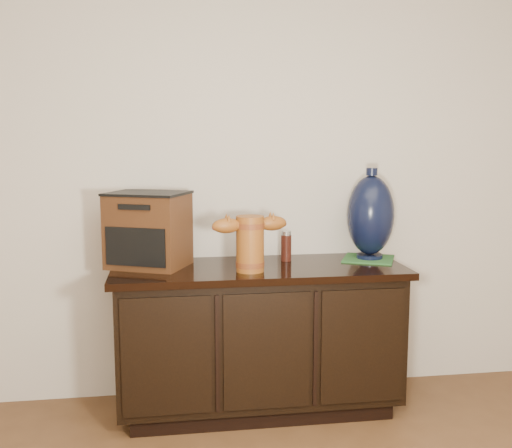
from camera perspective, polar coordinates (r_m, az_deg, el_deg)
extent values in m
plane|color=beige|center=(3.22, -0.47, 6.53)|extent=(4.50, 0.00, 4.50)
cube|color=black|center=(3.24, 0.25, -16.48)|extent=(1.29, 0.45, 0.08)
cube|color=black|center=(3.11, 0.25, -10.44)|extent=(1.40, 0.50, 0.64)
cube|color=black|center=(3.02, 0.26, -4.35)|extent=(1.46, 0.56, 0.03)
cube|color=black|center=(2.84, -8.52, -12.40)|extent=(0.41, 0.01, 0.56)
cube|color=black|center=(2.87, 1.05, -12.05)|extent=(0.41, 0.01, 0.56)
cube|color=black|center=(2.98, 10.11, -11.41)|extent=(0.41, 0.01, 0.56)
cylinder|color=#98541B|center=(2.87, -0.57, -1.90)|extent=(0.16, 0.16, 0.27)
cylinder|color=#461A0D|center=(2.89, -0.57, -3.83)|extent=(0.16, 0.16, 0.03)
cylinder|color=#461A0D|center=(2.86, -0.57, -0.13)|extent=(0.16, 0.16, 0.03)
ellipsoid|color=#98541B|center=(2.82, -2.80, -0.16)|extent=(0.15, 0.10, 0.07)
ellipsoid|color=#98541B|center=(2.90, 1.59, 0.07)|extent=(0.15, 0.10, 0.07)
cube|color=#422310|center=(3.03, -10.20, -0.63)|extent=(0.45, 0.41, 0.36)
cube|color=black|center=(2.91, -11.44, -2.17)|extent=(0.29, 0.13, 0.19)
cube|color=black|center=(3.00, -10.29, 2.89)|extent=(0.46, 0.42, 0.01)
cube|color=#2A5E2A|center=(3.23, 10.66, -3.26)|extent=(0.34, 0.34, 0.01)
cylinder|color=black|center=(3.23, 10.75, -3.02)|extent=(0.14, 0.14, 0.02)
ellipsoid|color=black|center=(3.20, 10.86, 0.82)|extent=(0.33, 0.33, 0.42)
cylinder|color=black|center=(3.18, 10.97, 4.91)|extent=(0.06, 0.06, 0.04)
cylinder|color=#4F170D|center=(3.14, 2.89, -2.30)|extent=(0.05, 0.05, 0.14)
cylinder|color=silver|center=(3.12, 2.90, -0.86)|extent=(0.05, 0.05, 0.02)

